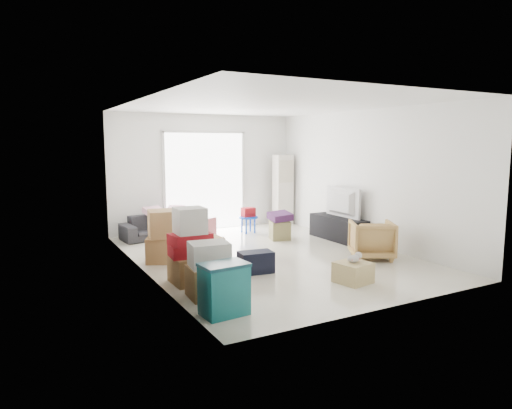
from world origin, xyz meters
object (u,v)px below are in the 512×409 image
object	(u,v)px
storage_bins	(224,289)
tv_console	(338,228)
ottoman	(280,230)
kids_table	(248,215)
sofa	(162,222)
armchair	(372,238)
television	(338,214)
ac_tower	(283,190)
wood_crate	(353,272)

from	to	relation	value
storage_bins	tv_console	bearing A→B (deg)	35.12
ottoman	kids_table	distance (m)	1.02
sofa	armchair	size ratio (longest dim) A/B	2.33
television	armchair	size ratio (longest dim) A/B	1.46
ac_tower	armchair	distance (m)	3.73
storage_bins	kids_table	distance (m)	5.04
kids_table	television	bearing A→B (deg)	-50.32
ac_tower	storage_bins	bearing A→B (deg)	-128.24
tv_console	wood_crate	distance (m)	3.02
television	storage_bins	size ratio (longest dim) A/B	1.71
kids_table	tv_console	bearing A→B (deg)	-50.32
ac_tower	sofa	xyz separation A→B (m)	(-3.16, -0.15, -0.54)
television	kids_table	world-z (taller)	television
sofa	ottoman	xyz separation A→B (m)	(2.14, -1.37, -0.14)
storage_bins	wood_crate	world-z (taller)	storage_bins
armchair	storage_bins	world-z (taller)	armchair
wood_crate	television	bearing A→B (deg)	55.49
sofa	wood_crate	world-z (taller)	sofa
sofa	storage_bins	size ratio (longest dim) A/B	2.74
ottoman	wood_crate	world-z (taller)	ottoman
sofa	armchair	xyz separation A→B (m)	(2.73, -3.52, 0.03)
ottoman	wood_crate	size ratio (longest dim) A/B	0.87
sofa	ottoman	world-z (taller)	sofa
ac_tower	ottoman	distance (m)	1.95
ac_tower	tv_console	bearing A→B (deg)	-88.66
sofa	armchair	distance (m)	4.46
tv_console	sofa	bearing A→B (deg)	148.13
television	storage_bins	xyz separation A→B (m)	(-3.90, -2.74, -0.24)
kids_table	wood_crate	bearing A→B (deg)	-95.47
tv_console	wood_crate	world-z (taller)	tv_console
ottoman	television	bearing A→B (deg)	-30.36
ac_tower	sofa	bearing A→B (deg)	-177.28
sofa	ottoman	size ratio (longest dim) A/B	4.39
ac_tower	tv_console	world-z (taller)	ac_tower
tv_console	television	xyz separation A→B (m)	(0.00, 0.00, 0.32)
storage_bins	ottoman	bearing A→B (deg)	49.87
tv_console	sofa	distance (m)	3.78
storage_bins	ottoman	size ratio (longest dim) A/B	1.60
armchair	ottoman	size ratio (longest dim) A/B	1.88
ac_tower	kids_table	distance (m)	1.46
tv_console	kids_table	size ratio (longest dim) A/B	2.53
sofa	kids_table	xyz separation A→B (m)	(1.89, -0.40, 0.07)
storage_bins	ottoman	world-z (taller)	storage_bins
ottoman	kids_table	world-z (taller)	kids_table
television	wood_crate	size ratio (longest dim) A/B	2.39
television	ottoman	world-z (taller)	television
ac_tower	wood_crate	bearing A→B (deg)	-109.72
armchair	television	bearing A→B (deg)	-77.01
television	sofa	size ratio (longest dim) A/B	0.63
kids_table	wood_crate	world-z (taller)	kids_table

